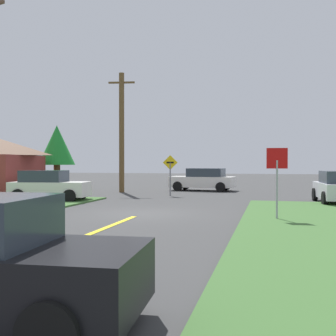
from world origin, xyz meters
TOP-DOWN VIEW (x-y plane):
  - ground_plane at (0.00, 0.00)m, footprint 120.00×120.00m
  - lane_stripe_center at (0.00, -8.00)m, footprint 0.20×14.00m
  - stop_sign at (5.20, -0.81)m, footprint 0.72×0.10m
  - car_approaching_junction at (0.24, 13.95)m, footprint 4.76×2.50m
  - parked_car_near_building at (-6.42, 3.94)m, footprint 4.21×2.35m
  - utility_pole_mid at (-4.93, 11.00)m, footprint 1.79×0.42m
  - direction_sign at (-0.98, 8.84)m, footprint 0.90×0.14m
  - oak_tree_left at (-9.56, 10.52)m, footprint 2.52×2.52m

SIDE VIEW (x-z plane):
  - ground_plane at x=0.00m, z-range 0.00..0.00m
  - lane_stripe_center at x=0.00m, z-range 0.00..0.01m
  - parked_car_near_building at x=-6.42m, z-range -0.01..1.61m
  - car_approaching_junction at x=0.24m, z-range 0.00..1.62m
  - direction_sign at x=-0.98m, z-range 0.30..2.80m
  - stop_sign at x=5.20m, z-range 0.51..3.06m
  - oak_tree_left at x=-9.56m, z-range 0.89..5.54m
  - utility_pole_mid at x=-4.93m, z-range 0.08..8.25m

